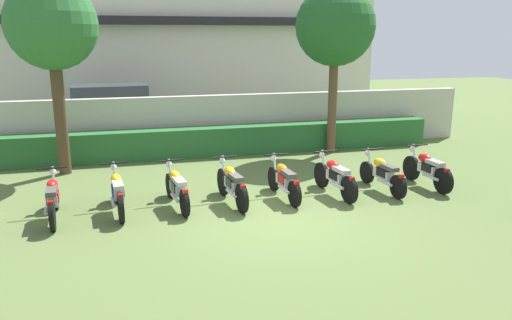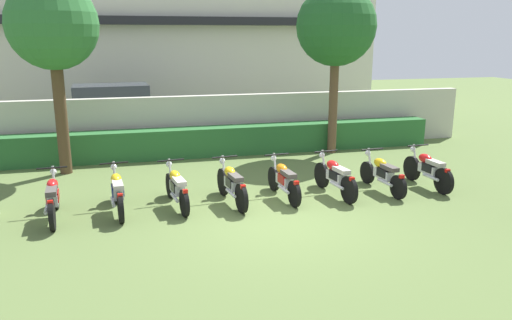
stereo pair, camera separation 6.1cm
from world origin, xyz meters
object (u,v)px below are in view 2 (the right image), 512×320
(motorcycle_in_row_4, at_px, (284,180))
(motorcycle_in_row_6, at_px, (383,173))
(motorcycle_in_row_1, at_px, (117,192))
(motorcycle_in_row_3, at_px, (232,184))
(motorcycle_in_row_0, at_px, (53,198))
(tree_far_side, at_px, (336,27))
(motorcycle_in_row_7, at_px, (428,169))
(motorcycle_in_row_2, at_px, (177,187))
(tree_near_inspector, at_px, (53,27))
(parked_car, at_px, (116,110))
(motorcycle_in_row_5, at_px, (335,176))

(motorcycle_in_row_4, xyz_separation_m, motorcycle_in_row_6, (2.47, -0.06, -0.01))
(motorcycle_in_row_1, xyz_separation_m, motorcycle_in_row_3, (2.45, -0.05, 0.00))
(motorcycle_in_row_0, relative_size, motorcycle_in_row_6, 1.03)
(motorcycle_in_row_3, bearing_deg, tree_far_side, -51.62)
(motorcycle_in_row_7, bearing_deg, motorcycle_in_row_2, 85.71)
(motorcycle_in_row_0, xyz_separation_m, motorcycle_in_row_6, (7.40, 0.03, -0.02))
(tree_near_inspector, height_order, motorcycle_in_row_7, tree_near_inspector)
(parked_car, xyz_separation_m, motorcycle_in_row_5, (4.99, -9.02, -0.48))
(motorcycle_in_row_2, bearing_deg, tree_near_inspector, 29.45)
(motorcycle_in_row_5, bearing_deg, motorcycle_in_row_2, 82.04)
(motorcycle_in_row_4, relative_size, motorcycle_in_row_7, 0.98)
(tree_far_side, relative_size, motorcycle_in_row_3, 2.65)
(tree_near_inspector, height_order, motorcycle_in_row_4, tree_near_inspector)
(motorcycle_in_row_1, distance_m, motorcycle_in_row_2, 1.25)
(motorcycle_in_row_4, distance_m, motorcycle_in_row_7, 3.70)
(tree_near_inspector, distance_m, motorcycle_in_row_2, 5.58)
(tree_far_side, distance_m, motorcycle_in_row_2, 7.54)
(motorcycle_in_row_0, height_order, motorcycle_in_row_2, motorcycle_in_row_0)
(tree_near_inspector, height_order, motorcycle_in_row_5, tree_near_inspector)
(motorcycle_in_row_2, height_order, motorcycle_in_row_5, motorcycle_in_row_5)
(tree_far_side, distance_m, motorcycle_in_row_0, 9.53)
(motorcycle_in_row_2, bearing_deg, motorcycle_in_row_3, -102.04)
(parked_car, bearing_deg, motorcycle_in_row_4, -70.35)
(motorcycle_in_row_7, bearing_deg, motorcycle_in_row_6, 87.10)
(motorcycle_in_row_3, bearing_deg, motorcycle_in_row_2, 78.91)
(motorcycle_in_row_5, relative_size, motorcycle_in_row_6, 1.01)
(motorcycle_in_row_1, distance_m, motorcycle_in_row_5, 4.90)
(parked_car, relative_size, tree_near_inspector, 0.91)
(motorcycle_in_row_2, height_order, motorcycle_in_row_4, motorcycle_in_row_4)
(motorcycle_in_row_6, distance_m, motorcycle_in_row_7, 1.23)
(motorcycle_in_row_0, height_order, motorcycle_in_row_5, same)
(motorcycle_in_row_7, bearing_deg, tree_far_side, 7.29)
(tree_near_inspector, relative_size, motorcycle_in_row_5, 2.64)
(motorcycle_in_row_4, bearing_deg, tree_near_inspector, 50.54)
(motorcycle_in_row_1, bearing_deg, parked_car, -4.51)
(motorcycle_in_row_3, distance_m, motorcycle_in_row_6, 3.69)
(parked_car, relative_size, motorcycle_in_row_1, 2.35)
(motorcycle_in_row_0, bearing_deg, motorcycle_in_row_7, -93.78)
(motorcycle_in_row_0, distance_m, motorcycle_in_row_1, 1.26)
(tree_near_inspector, bearing_deg, parked_car, 76.19)
(motorcycle_in_row_2, height_order, motorcycle_in_row_7, motorcycle_in_row_7)
(motorcycle_in_row_6, xyz_separation_m, motorcycle_in_row_7, (1.23, 0.01, 0.02))
(motorcycle_in_row_2, xyz_separation_m, motorcycle_in_row_6, (4.90, -0.11, -0.00))
(motorcycle_in_row_3, distance_m, motorcycle_in_row_5, 2.46)
(motorcycle_in_row_6, bearing_deg, tree_far_side, -10.69)
(motorcycle_in_row_5, bearing_deg, motorcycle_in_row_7, -95.10)
(tree_near_inspector, relative_size, motorcycle_in_row_7, 2.69)
(motorcycle_in_row_3, bearing_deg, motorcycle_in_row_7, -96.42)
(motorcycle_in_row_1, xyz_separation_m, motorcycle_in_row_6, (6.14, -0.06, -0.02))
(motorcycle_in_row_1, distance_m, motorcycle_in_row_7, 7.38)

